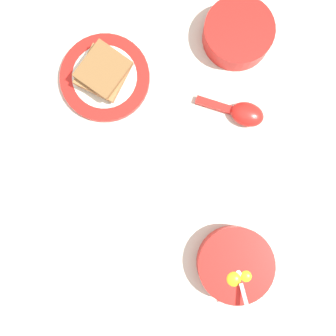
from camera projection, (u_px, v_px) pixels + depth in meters
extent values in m
plane|color=beige|center=(172.00, 145.00, 0.76)|extent=(3.00, 3.00, 0.00)
cylinder|color=red|center=(235.00, 264.00, 0.72)|extent=(0.14, 0.14, 0.05)
cylinder|color=white|center=(235.00, 265.00, 0.72)|extent=(0.11, 0.11, 0.02)
ellipsoid|color=yellow|center=(234.00, 279.00, 0.70)|extent=(0.03, 0.03, 0.02)
ellipsoid|color=yellow|center=(246.00, 276.00, 0.70)|extent=(0.03, 0.03, 0.01)
cylinder|color=black|center=(236.00, 274.00, 0.71)|extent=(0.02, 0.02, 0.00)
ellipsoid|color=silver|center=(238.00, 274.00, 0.70)|extent=(0.03, 0.02, 0.01)
cube|color=silver|center=(245.00, 299.00, 0.68)|extent=(0.05, 0.01, 0.03)
cylinder|color=red|center=(105.00, 78.00, 0.77)|extent=(0.18, 0.18, 0.01)
cylinder|color=white|center=(104.00, 77.00, 0.76)|extent=(0.13, 0.13, 0.00)
cube|color=brown|center=(104.00, 74.00, 0.75)|extent=(0.11, 0.11, 0.01)
cube|color=#9E7042|center=(103.00, 73.00, 0.74)|extent=(0.12, 0.12, 0.01)
cube|color=brown|center=(103.00, 70.00, 0.73)|extent=(0.12, 0.11, 0.01)
ellipsoid|color=red|center=(247.00, 114.00, 0.75)|extent=(0.07, 0.08, 0.03)
cube|color=red|center=(215.00, 105.00, 0.76)|extent=(0.04, 0.08, 0.01)
cylinder|color=red|center=(238.00, 34.00, 0.76)|extent=(0.13, 0.13, 0.05)
cylinder|color=white|center=(239.00, 30.00, 0.74)|extent=(0.11, 0.11, 0.01)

